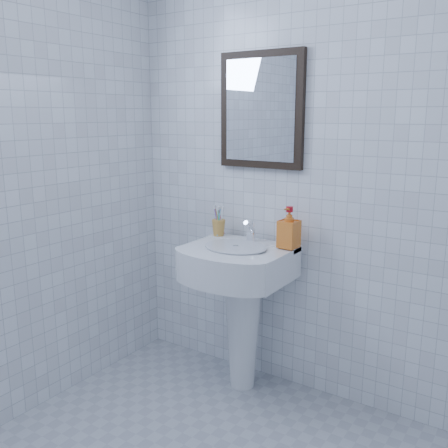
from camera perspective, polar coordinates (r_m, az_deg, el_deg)
The scene contains 6 objects.
wall_back at distance 2.66m, azimuth 9.91°, elevation 6.23°, with size 2.20×0.02×2.50m, color silver.
washbasin at distance 2.77m, azimuth 1.93°, elevation -7.87°, with size 0.55×0.40×0.85m.
faucet at distance 2.76m, azimuth 3.08°, elevation -0.97°, with size 0.05×0.11×0.13m.
toothbrush_cup at distance 2.88m, azimuth -0.62°, elevation -0.42°, with size 0.08×0.08×0.09m, color #C58D3A, non-canonical shape.
soap_dispenser at distance 2.63m, azimuth 7.44°, elevation -0.40°, with size 0.10×0.10×0.22m, color #E05715.
wall_mirror at distance 2.76m, azimuth 4.26°, elevation 12.83°, with size 0.50×0.04×0.62m.
Camera 1 is at (1.07, -1.23, 1.53)m, focal length 40.00 mm.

